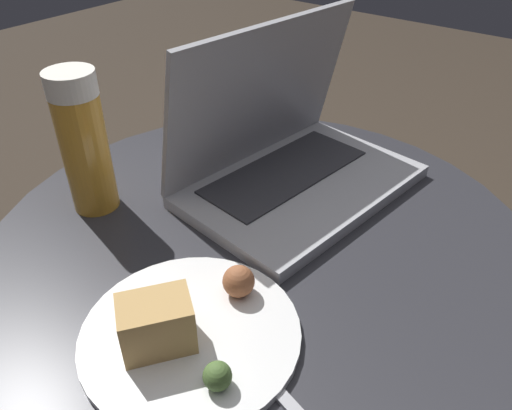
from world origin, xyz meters
The scene contains 5 objects.
table centered at (0.00, 0.00, 0.38)m, with size 0.70×0.70×0.53m.
laptop centered at (0.12, 0.04, 0.58)m, with size 0.36×0.26×0.23m.
beer_glass centered at (-0.09, 0.22, 0.63)m, with size 0.06×0.06×0.19m.
snack_plate centered at (-0.18, -0.05, 0.55)m, with size 0.22×0.22×0.06m.
fork centered at (-0.16, -0.09, 0.53)m, with size 0.06×0.17×0.00m.
Camera 1 is at (-0.41, -0.31, 0.93)m, focal length 35.00 mm.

